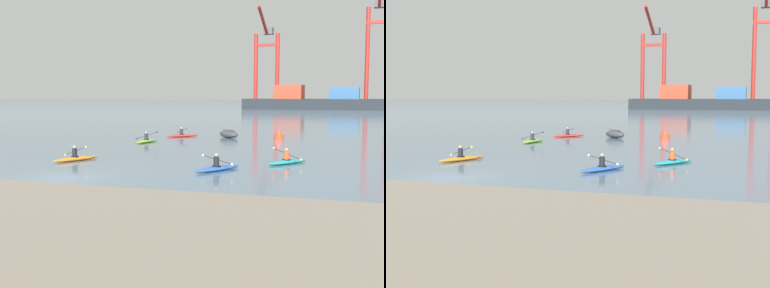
{
  "view_description": "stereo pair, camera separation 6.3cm",
  "coord_description": "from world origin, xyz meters",
  "views": [
    {
      "loc": [
        14.1,
        -21.91,
        4.07
      ],
      "look_at": [
        2.22,
        12.97,
        0.6
      ],
      "focal_mm": 49.14,
      "sensor_mm": 36.0,
      "label": 1
    },
    {
      "loc": [
        14.16,
        -21.89,
        4.07
      ],
      "look_at": [
        2.22,
        12.97,
        0.6
      ],
      "focal_mm": 49.14,
      "sensor_mm": 36.0,
      "label": 2
    }
  ],
  "objects": [
    {
      "name": "channel_buoy",
      "position": [
        6.29,
        25.37,
        0.36
      ],
      "size": [
        0.9,
        0.9,
        1.0
      ],
      "color": "red",
      "rests_on": "ground"
    },
    {
      "name": "kayak_red",
      "position": [
        -3.07,
        25.55,
        0.17
      ],
      "size": [
        2.75,
        2.9,
        0.95
      ],
      "color": "red",
      "rests_on": "ground"
    },
    {
      "name": "kayak_teal",
      "position": [
        9.53,
        8.94,
        0.17
      ],
      "size": [
        2.29,
        3.21,
        0.95
      ],
      "color": "teal",
      "rests_on": "ground"
    },
    {
      "name": "kayak_orange",
      "position": [
        -3.07,
        6.24,
        0.17
      ],
      "size": [
        2.08,
        3.39,
        1.0
      ],
      "color": "orange",
      "rests_on": "ground"
    },
    {
      "name": "kayak_lime",
      "position": [
        -3.91,
        19.01,
        0.17
      ],
      "size": [
        2.2,
        3.44,
        1.01
      ],
      "color": "#7ABC2D",
      "rests_on": "ground"
    },
    {
      "name": "container_barge",
      "position": [
        7.58,
        125.64,
        2.42
      ],
      "size": [
        54.06,
        11.76,
        7.51
      ],
      "color": "#1E2328",
      "rests_on": "ground"
    },
    {
      "name": "ground_plane",
      "position": [
        0.0,
        0.0,
        0.0
      ],
      "size": [
        800.0,
        800.0,
        0.0
      ],
      "primitive_type": "plane",
      "color": "slate"
    },
    {
      "name": "capsized_dinghy",
      "position": [
        1.46,
        25.95,
        0.35
      ],
      "size": [
        2.69,
        2.53,
        0.76
      ],
      "color": "#38383D",
      "rests_on": "ground"
    },
    {
      "name": "gantry_crane_west",
      "position": [
        -16.5,
        138.25,
        15.41
      ],
      "size": [
        7.84,
        16.84,
        29.2
      ],
      "color": "maroon",
      "rests_on": "ground"
    },
    {
      "name": "kayak_blue",
      "position": [
        6.41,
        4.9,
        0.17
      ],
      "size": [
        2.08,
        3.31,
        0.95
      ],
      "color": "#2856B2",
      "rests_on": "ground"
    },
    {
      "name": "gantry_crane_west_mid",
      "position": [
        15.53,
        139.21,
        19.34
      ],
      "size": [
        7.01,
        19.36,
        38.18
      ],
      "color": "maroon",
      "rests_on": "ground"
    }
  ]
}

